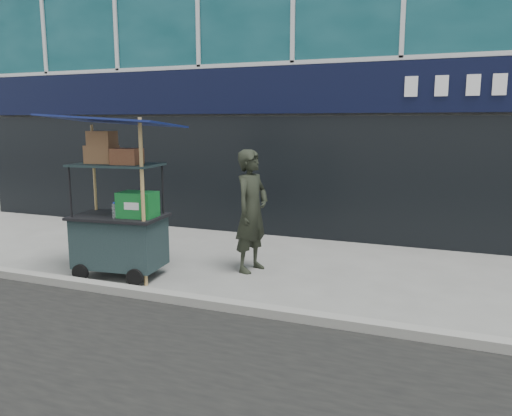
% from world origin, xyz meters
% --- Properties ---
extents(ground, '(80.00, 80.00, 0.00)m').
position_xyz_m(ground, '(0.00, 0.00, 0.00)').
color(ground, slate).
rests_on(ground, ground).
extents(curb, '(80.00, 0.18, 0.12)m').
position_xyz_m(curb, '(0.00, -0.20, 0.06)').
color(curb, gray).
rests_on(curb, ground).
extents(vendor_cart, '(1.91, 1.44, 2.40)m').
position_xyz_m(vendor_cart, '(-1.58, 0.48, 0.84)').
color(vendor_cart, black).
rests_on(vendor_cart, ground).
extents(vendor_man, '(0.59, 0.77, 1.88)m').
position_xyz_m(vendor_man, '(0.13, 1.47, 0.94)').
color(vendor_man, black).
rests_on(vendor_man, ground).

